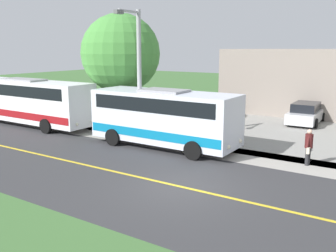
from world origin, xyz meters
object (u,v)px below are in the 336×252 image
(street_light_pole, at_px, (138,70))
(parked_car_near, at_px, (306,114))
(shuttle_bus_front, at_px, (164,116))
(tree_curbside, at_px, (121,54))
(transit_bus_rear, at_px, (25,99))
(pedestrian_with_bags, at_px, (309,146))

(street_light_pole, bearing_deg, parked_car_near, 146.96)
(shuttle_bus_front, bearing_deg, parked_car_near, 155.78)
(tree_curbside, bearing_deg, street_light_pole, 52.27)
(transit_bus_rear, height_order, street_light_pole, street_light_pole)
(street_light_pole, height_order, tree_curbside, tree_curbside)
(shuttle_bus_front, height_order, transit_bus_rear, transit_bus_rear)
(shuttle_bus_front, bearing_deg, pedestrian_with_bags, 96.77)
(pedestrian_with_bags, xyz_separation_m, tree_curbside, (-2.01, -12.26, 3.88))
(shuttle_bus_front, distance_m, street_light_pole, 2.99)
(transit_bus_rear, relative_size, tree_curbside, 1.54)
(tree_curbside, bearing_deg, parked_car_near, 127.69)
(shuttle_bus_front, relative_size, parked_car_near, 1.79)
(transit_bus_rear, bearing_deg, shuttle_bus_front, 90.52)
(pedestrian_with_bags, distance_m, street_light_pole, 9.51)
(transit_bus_rear, bearing_deg, parked_car_near, 123.66)
(shuttle_bus_front, relative_size, pedestrian_with_bags, 4.93)
(transit_bus_rear, relative_size, street_light_pole, 1.58)
(shuttle_bus_front, height_order, parked_car_near, shuttle_bus_front)
(street_light_pole, distance_m, tree_curbside, 4.22)
(shuttle_bus_front, relative_size, street_light_pole, 1.12)
(parked_car_near, relative_size, tree_curbside, 0.61)
(transit_bus_rear, distance_m, pedestrian_with_bags, 18.33)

